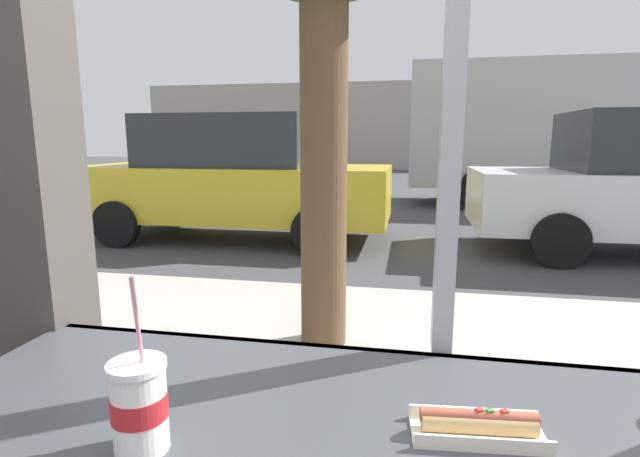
% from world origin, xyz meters
% --- Properties ---
extents(ground_plane, '(60.00, 60.00, 0.00)m').
position_xyz_m(ground_plane, '(0.00, 8.00, 0.00)').
color(ground_plane, '#424244').
extents(sidewalk_strip, '(16.00, 2.80, 0.15)m').
position_xyz_m(sidewalk_strip, '(0.00, 1.60, 0.07)').
color(sidewalk_strip, '#B2ADA3').
rests_on(sidewalk_strip, ground).
extents(building_facade_far, '(28.00, 1.20, 4.32)m').
position_xyz_m(building_facade_far, '(0.00, 23.80, 2.16)').
color(building_facade_far, '#A89E8E').
rests_on(building_facade_far, ground).
extents(soda_cup_left, '(0.10, 0.10, 0.32)m').
position_xyz_m(soda_cup_left, '(-0.54, -0.45, 1.01)').
color(soda_cup_left, silver).
rests_on(soda_cup_left, window_counter).
extents(hotdog_tray_near, '(0.25, 0.12, 0.05)m').
position_xyz_m(hotdog_tray_near, '(0.04, -0.30, 0.95)').
color(hotdog_tray_near, beige).
rests_on(hotdog_tray_near, window_counter).
extents(parked_car_yellow, '(4.52, 1.89, 1.81)m').
position_xyz_m(parked_car_yellow, '(-2.65, 5.52, 0.91)').
color(parked_car_yellow, gold).
rests_on(parked_car_yellow, ground).
extents(box_truck, '(6.24, 2.44, 3.08)m').
position_xyz_m(box_truck, '(2.82, 10.35, 1.65)').
color(box_truck, beige).
rests_on(box_truck, ground).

